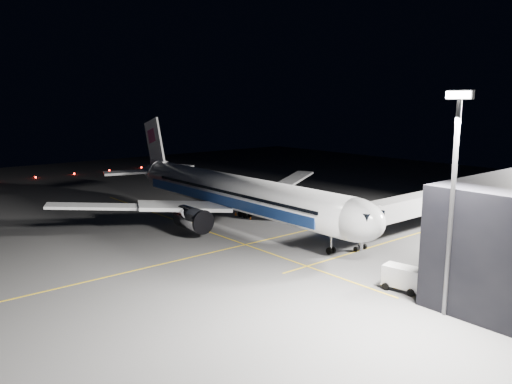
{
  "coord_description": "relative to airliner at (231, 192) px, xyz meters",
  "views": [
    {
      "loc": [
        62.48,
        -47.79,
        19.83
      ],
      "look_at": [
        4.79,
        0.29,
        6.0
      ],
      "focal_mm": 35.0,
      "sensor_mm": 36.0,
      "label": 1
    }
  ],
  "objects": [
    {
      "name": "floodlight_mast_south",
      "position": [
        41.08,
        -6.01,
        7.21
      ],
      "size": [
        2.4,
        0.67,
        20.7
      ],
      "color": "#59595E",
      "rests_on": "ground"
    },
    {
      "name": "airliner",
      "position": [
        0.0,
        0.0,
        0.0
      ],
      "size": [
        61.48,
        54.22,
        16.64
      ],
      "color": "silver",
      "rests_on": "ground"
    },
    {
      "name": "guide_line_side",
      "position": [
        23.08,
        10.0,
        -5.16
      ],
      "size": [
        0.25,
        40.0,
        0.01
      ],
      "primitive_type": "cube",
      "color": "gold",
      "rests_on": "ground"
    },
    {
      "name": "baggage_tug",
      "position": [
        2.88,
        21.9,
        -4.36
      ],
      "size": [
        2.69,
        2.31,
        1.74
      ],
      "rotation": [
        0.0,
        0.0,
        -0.19
      ],
      "color": "black",
      "rests_on": "ground"
    },
    {
      "name": "guide_line_main",
      "position": [
        11.08,
        0.0,
        -5.16
      ],
      "size": [
        0.25,
        80.0,
        0.01
      ],
      "primitive_type": "cube",
      "color": "gold",
      "rests_on": "ground"
    },
    {
      "name": "safety_cone_c",
      "position": [
        -4.13,
        4.0,
        -4.82
      ],
      "size": [
        0.45,
        0.45,
        0.68
      ],
      "primitive_type": "cone",
      "color": "#D75B09",
      "rests_on": "ground"
    },
    {
      "name": "jet_bridge",
      "position": [
        23.08,
        18.06,
        -0.58
      ],
      "size": [
        3.6,
        34.4,
        6.3
      ],
      "color": "#B2B2B7",
      "rests_on": "ground"
    },
    {
      "name": "guide_line_cross",
      "position": [
        1.08,
        -6.0,
        -5.16
      ],
      "size": [
        70.0,
        0.25,
        0.01
      ],
      "primitive_type": "cube",
      "color": "gold",
      "rests_on": "ground"
    },
    {
      "name": "safety_cone_b",
      "position": [
        1.2,
        10.84,
        -4.88
      ],
      "size": [
        0.38,
        0.38,
        0.57
      ],
      "primitive_type": "cone",
      "color": "#D75B09",
      "rests_on": "ground"
    },
    {
      "name": "safety_cone_a",
      "position": [
        -0.01,
        4.0,
        -4.89
      ],
      "size": [
        0.36,
        0.36,
        0.54
      ],
      "primitive_type": "cone",
      "color": "#D75B09",
      "rests_on": "ground"
    },
    {
      "name": "ground",
      "position": [
        1.08,
        0.0,
        -5.16
      ],
      "size": [
        200.0,
        200.0,
        0.0
      ],
      "primitive_type": "plane",
      "color": "#4C4C4F",
      "rests_on": "ground"
    },
    {
      "name": "taxiway_lights",
      "position": [
        -70.92,
        0.0,
        -4.94
      ],
      "size": [
        0.44,
        60.44,
        0.44
      ],
      "color": "#FF140A",
      "rests_on": "ground"
    },
    {
      "name": "service_truck",
      "position": [
        35.46,
        -3.74,
        -3.77
      ],
      "size": [
        5.39,
        2.97,
        2.61
      ],
      "rotation": [
        0.0,
        0.0,
        0.19
      ],
      "color": "white",
      "rests_on": "ground"
    }
  ]
}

